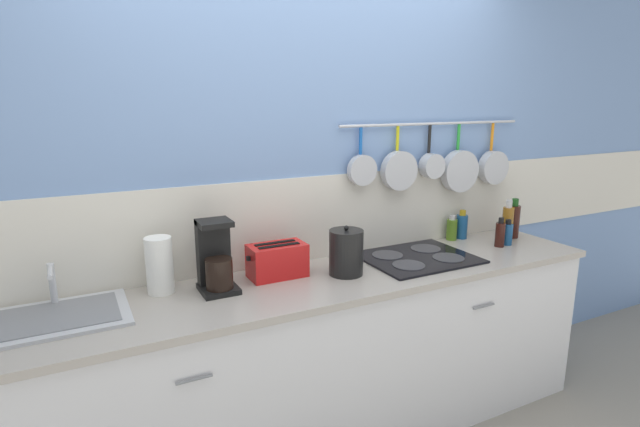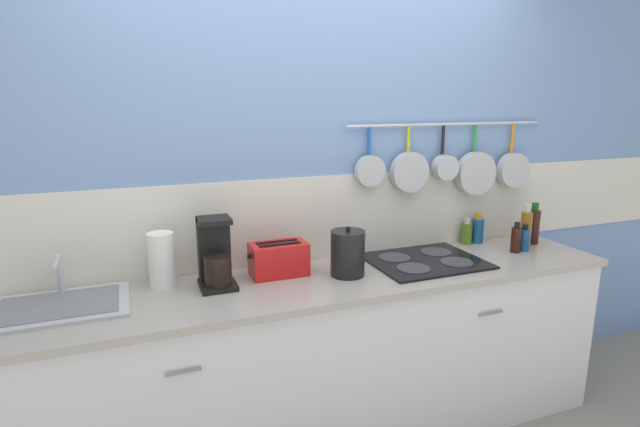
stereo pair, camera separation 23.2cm
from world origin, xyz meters
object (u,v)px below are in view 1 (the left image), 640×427
at_px(bottle_hot_sauce, 508,223).
at_px(bottle_vinegar, 514,220).
at_px(bottle_sesame_oil, 500,234).
at_px(bottle_olive_oil, 507,234).
at_px(kettle, 346,252).
at_px(bottle_dish_soap, 462,226).
at_px(coffee_maker, 216,262).
at_px(bottle_cooking_wine, 452,229).
at_px(paper_towel_roll, 159,265).
at_px(toaster, 277,260).

bearing_deg(bottle_hot_sauce, bottle_vinegar, 17.53).
xyz_separation_m(bottle_sesame_oil, bottle_olive_oil, (0.07, 0.01, -0.01)).
height_order(kettle, bottle_dish_soap, kettle).
distance_m(coffee_maker, bottle_olive_oil, 1.73).
distance_m(kettle, bottle_cooking_wine, 0.91).
bearing_deg(bottle_olive_oil, coffee_maker, 177.04).
xyz_separation_m(paper_towel_roll, bottle_vinegar, (2.12, -0.08, -0.02)).
height_order(paper_towel_roll, kettle, paper_towel_roll).
relative_size(bottle_cooking_wine, bottle_sesame_oil, 0.89).
bearing_deg(kettle, bottle_cooking_wine, 14.70).
bearing_deg(bottle_hot_sauce, bottle_dish_soap, 144.03).
relative_size(kettle, bottle_olive_oil, 1.63).
bearing_deg(bottle_dish_soap, bottle_olive_oil, -58.05).
bearing_deg(coffee_maker, bottle_dish_soap, 5.04).
xyz_separation_m(paper_towel_roll, bottle_olive_oil, (1.96, -0.17, -0.06)).
bearing_deg(bottle_sesame_oil, kettle, 179.45).
relative_size(toaster, bottle_vinegar, 1.18).
relative_size(bottle_olive_oil, bottle_hot_sauce, 0.61).
bearing_deg(bottle_olive_oil, paper_towel_roll, 174.94).
xyz_separation_m(coffee_maker, bottle_sesame_oil, (1.66, -0.10, -0.06)).
xyz_separation_m(bottle_olive_oil, bottle_vinegar, (0.15, 0.10, 0.04)).
bearing_deg(bottle_vinegar, bottle_hot_sauce, -162.47).
distance_m(paper_towel_roll, coffee_maker, 0.25).
height_order(bottle_cooking_wine, bottle_vinegar, bottle_vinegar).
bearing_deg(bottle_olive_oil, bottle_cooking_wine, 133.69).
bearing_deg(bottle_dish_soap, bottle_cooking_wine, 178.49).
distance_m(bottle_dish_soap, bottle_vinegar, 0.33).
bearing_deg(bottle_cooking_wine, paper_towel_roll, -178.10).
relative_size(bottle_dish_soap, bottle_vinegar, 0.72).
bearing_deg(coffee_maker, toaster, 6.32).
height_order(bottle_dish_soap, bottle_sesame_oil, bottle_dish_soap).
bearing_deg(bottle_sesame_oil, bottle_dish_soap, 107.06).
relative_size(toaster, kettle, 1.18).
bearing_deg(kettle, coffee_maker, 171.80).
bearing_deg(bottle_vinegar, bottle_sesame_oil, -154.40).
bearing_deg(coffee_maker, bottle_cooking_wine, 5.37).
distance_m(paper_towel_roll, bottle_vinegar, 2.12).
bearing_deg(bottle_olive_oil, bottle_dish_soap, 121.95).
xyz_separation_m(bottle_sesame_oil, bottle_hot_sauce, (0.14, 0.08, 0.03)).
bearing_deg(paper_towel_roll, bottle_hot_sauce, -2.87).
xyz_separation_m(bottle_dish_soap, bottle_sesame_oil, (0.07, -0.24, -0.00)).
distance_m(kettle, bottle_olive_oil, 1.11).
distance_m(paper_towel_roll, bottle_cooking_wine, 1.74).
bearing_deg(bottle_sesame_oil, toaster, 174.32).
relative_size(kettle, bottle_vinegar, 1.01).
relative_size(bottle_dish_soap, bottle_olive_oil, 1.17).
xyz_separation_m(toaster, bottle_sesame_oil, (1.35, -0.13, -0.00)).
bearing_deg(bottle_dish_soap, bottle_vinegar, -23.99).
bearing_deg(toaster, bottle_cooking_wine, 5.13).
relative_size(toaster, bottle_sesame_oil, 1.68).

